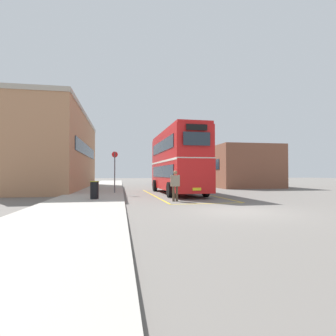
{
  "coord_description": "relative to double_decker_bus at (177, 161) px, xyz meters",
  "views": [
    {
      "loc": [
        -4.7,
        -10.35,
        1.54
      ],
      "look_at": [
        -0.82,
        11.74,
        2.01
      ],
      "focal_mm": 28.89,
      "sensor_mm": 36.0,
      "label": 1
    }
  ],
  "objects": [
    {
      "name": "bay_marking_yellow",
      "position": [
        0.03,
        -1.86,
        -2.51
      ],
      "size": [
        4.47,
        12.1,
        0.01
      ],
      "color": "gold",
      "rests_on": "ground"
    },
    {
      "name": "depot_building_right",
      "position": [
        9.31,
        12.36,
        -0.19
      ],
      "size": [
        6.8,
        15.11,
        4.63
      ],
      "color": "brown",
      "rests_on": "ground"
    },
    {
      "name": "single_deck_bus",
      "position": [
        2.58,
        18.48,
        -0.87
      ],
      "size": [
        3.45,
        9.4,
        3.02
      ],
      "color": "black",
      "rests_on": "ground"
    },
    {
      "name": "ground_plane",
      "position": [
        0.45,
        4.45,
        -2.51
      ],
      "size": [
        135.6,
        135.6,
        0.0
      ],
      "primitive_type": "plane",
      "color": "#66605B"
    },
    {
      "name": "brick_building_left",
      "position": [
        -10.39,
        7.75,
        1.2
      ],
      "size": [
        5.6,
        18.4,
        7.41
      ],
      "color": "#AD7A56",
      "rests_on": "ground"
    },
    {
      "name": "sidewalk_left",
      "position": [
        -6.05,
        6.85,
        -2.44
      ],
      "size": [
        4.0,
        57.6,
        0.14
      ],
      "primitive_type": "cube",
      "color": "#A39E93",
      "rests_on": "ground"
    },
    {
      "name": "litter_bin",
      "position": [
        -5.68,
        -4.87,
        -1.87
      ],
      "size": [
        0.49,
        0.49,
        0.99
      ],
      "color": "black",
      "rests_on": "sidewalk_left"
    },
    {
      "name": "pedestrian_boarding",
      "position": [
        -1.26,
        -5.55,
        -1.52
      ],
      "size": [
        0.54,
        0.38,
        1.71
      ],
      "color": "#473828",
      "rests_on": "ground"
    },
    {
      "name": "double_decker_bus",
      "position": [
        0.0,
        0.0,
        0.0
      ],
      "size": [
        2.95,
        10.05,
        4.75
      ],
      "color": "black",
      "rests_on": "ground"
    },
    {
      "name": "bus_stop_sign",
      "position": [
        -4.69,
        -0.14,
        -0.57
      ],
      "size": [
        0.44,
        0.08,
        3.02
      ],
      "color": "#4C4C51",
      "rests_on": "sidewalk_left"
    }
  ]
}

